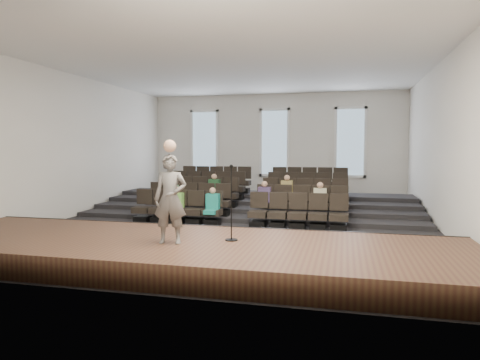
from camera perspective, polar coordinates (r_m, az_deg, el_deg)
name	(u,v)px	position (r m, az deg, el deg)	size (l,w,h in m)	color
ground	(239,223)	(13.86, -0.07, -5.76)	(14.00, 14.00, 0.00)	black
ceiling	(239,65)	(13.90, -0.07, 15.03)	(12.00, 14.00, 0.02)	white
wall_back	(275,147)	(20.54, 4.64, 4.45)	(12.00, 0.04, 5.00)	silver
wall_front	(134,142)	(7.04, -13.94, 4.98)	(12.00, 0.04, 5.00)	silver
wall_left	(74,146)	(16.19, -21.29, 4.27)	(0.04, 14.00, 5.00)	silver
wall_right	(444,145)	(13.54, 25.58, 4.23)	(0.04, 14.00, 5.00)	silver
stage	(180,252)	(9.04, -7.94, -9.54)	(11.80, 3.60, 0.50)	#4A321F
stage_lip	(207,236)	(10.67, -4.39, -7.41)	(11.80, 0.06, 0.52)	black
risers	(259,205)	(16.89, 2.51, -3.31)	(11.80, 4.80, 0.60)	black
seating_rows	(250,197)	(15.25, 1.32, -2.27)	(6.80, 4.70, 1.67)	black
windows	(274,142)	(20.47, 4.62, 5.01)	(8.44, 0.10, 3.24)	white
audience	(235,196)	(14.24, -0.71, -2.12)	(5.45, 2.64, 1.10)	#75C54E
speaker	(170,199)	(8.63, -9.27, -2.49)	(0.65, 0.43, 1.79)	#5C5957
mic_stand	(231,218)	(8.83, -1.16, -5.08)	(0.26, 0.26, 1.57)	black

